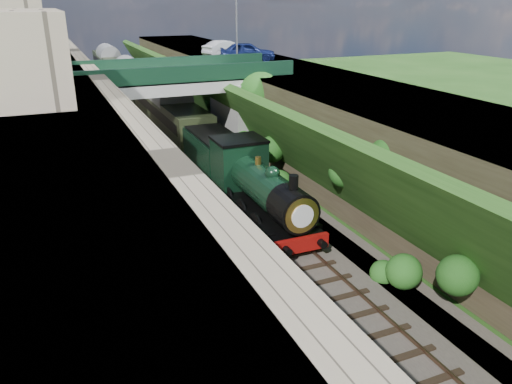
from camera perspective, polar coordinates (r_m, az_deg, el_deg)
name	(u,v)px	position (r m, az deg, el deg)	size (l,w,h in m)	color
ground	(343,338)	(19.09, 9.95, -16.12)	(160.00, 160.00, 0.00)	#1E4714
trackbed	(190,171)	(35.52, -7.58, 2.35)	(10.00, 90.00, 0.20)	#473F38
retaining_wall	(104,132)	(33.61, -16.96, 6.56)	(1.00, 90.00, 7.00)	#756B56
street_plateau_left	(46,138)	(33.45, -22.92, 5.74)	(6.00, 90.00, 7.00)	#262628
street_plateau_right	(310,117)	(38.19, 6.17, 8.47)	(8.00, 90.00, 6.25)	#262628
embankment_slope	(257,130)	(35.92, 0.13, 7.11)	(4.59, 90.00, 6.56)	#1E4714
track_left	(162,173)	(35.03, -10.73, 2.14)	(2.50, 90.00, 0.20)	black
track_right	(206,167)	(35.79, -5.74, 2.82)	(2.50, 90.00, 0.20)	black
road_bridge	(185,104)	(38.47, -8.16, 9.92)	(16.00, 6.40, 7.25)	gray
building_far	(6,20)	(42.54, -26.69, 17.12)	(5.00, 10.00, 6.00)	gray
building_near	(20,55)	(26.61, -25.37, 13.92)	(4.00, 8.00, 4.00)	gray
tree	(259,98)	(37.54, 0.34, 10.74)	(3.60, 3.80, 6.60)	black
lamppost	(237,23)	(44.56, -2.18, 18.75)	(0.87, 0.15, 6.00)	gray
car_blue	(247,52)	(45.89, -1.00, 15.74)	(1.98, 4.93, 1.68)	navy
car_silver	(225,48)	(50.16, -3.54, 16.07)	(1.59, 4.55, 1.50)	silver
locomotive	(259,190)	(26.78, 0.37, 0.24)	(3.10, 10.23, 3.83)	black
tender	(215,157)	(33.38, -4.68, 3.97)	(2.70, 6.00, 3.05)	black
coach_front	(169,114)	(45.03, -9.91, 8.83)	(2.90, 18.00, 3.70)	black
coach_middle	(131,83)	(63.20, -14.08, 12.03)	(2.90, 18.00, 3.70)	black
coach_rear	(109,65)	(81.65, -16.42, 13.77)	(2.90, 18.00, 3.70)	black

